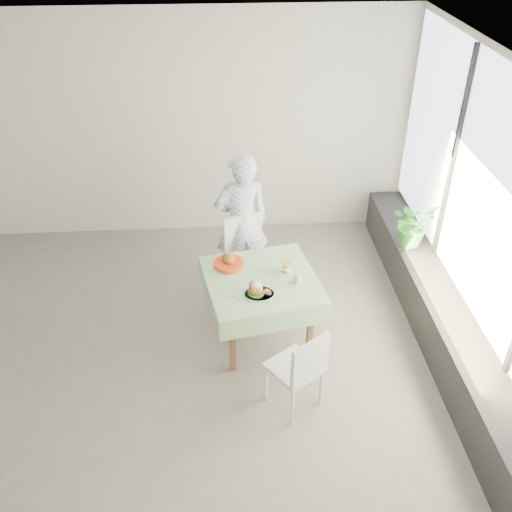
{
  "coord_description": "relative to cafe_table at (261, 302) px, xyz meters",
  "views": [
    {
      "loc": [
        0.67,
        -4.13,
        3.97
      ],
      "look_at": [
        0.97,
        0.31,
        0.97
      ],
      "focal_mm": 40.0,
      "sensor_mm": 36.0,
      "label": 1
    }
  ],
  "objects": [
    {
      "name": "wall_back",
      "position": [
        -1.02,
        2.24,
        0.94
      ],
      "size": [
        6.0,
        0.02,
        2.8
      ],
      "primitive_type": "cube",
      "color": "beige",
      "rests_on": "ground"
    },
    {
      "name": "window_pane",
      "position": [
        1.95,
        -0.26,
        1.19
      ],
      "size": [
        0.01,
        4.8,
        2.18
      ],
      "primitive_type": "cube",
      "color": "#D1E0F9",
      "rests_on": "ground"
    },
    {
      "name": "diner",
      "position": [
        -0.15,
        0.94,
        0.35
      ],
      "size": [
        0.66,
        0.5,
        1.63
      ],
      "primitive_type": "imported",
      "rotation": [
        0.0,
        0.0,
        3.34
      ],
      "color": "#7FA2CB",
      "rests_on": "ground"
    },
    {
      "name": "juice_cup_lemonade",
      "position": [
        0.33,
        -0.09,
        0.34
      ],
      "size": [
        0.09,
        0.09,
        0.25
      ],
      "color": "white",
      "rests_on": "cafe_table"
    },
    {
      "name": "chair_far",
      "position": [
        -0.07,
        0.72,
        -0.17
      ],
      "size": [
        0.58,
        0.58,
        0.94
      ],
      "color": "white",
      "rests_on": "ground"
    },
    {
      "name": "cafe_table",
      "position": [
        0.0,
        0.0,
        0.0
      ],
      "size": [
        1.22,
        1.22,
        0.74
      ],
      "color": "brown",
      "rests_on": "ground"
    },
    {
      "name": "wall_right",
      "position": [
        1.98,
        -0.26,
        0.94
      ],
      "size": [
        0.02,
        5.0,
        2.8
      ],
      "primitive_type": "cube",
      "color": "beige",
      "rests_on": "ground"
    },
    {
      "name": "chair_near",
      "position": [
        0.23,
        -0.9,
        -0.2
      ],
      "size": [
        0.56,
        0.56,
        0.85
      ],
      "color": "white",
      "rests_on": "ground"
    },
    {
      "name": "potted_plant",
      "position": [
        1.74,
        0.88,
        0.3
      ],
      "size": [
        0.6,
        0.56,
        0.53
      ],
      "primitive_type": "imported",
      "rotation": [
        0.0,
        0.0,
        0.39
      ],
      "color": "#2C7025",
      "rests_on": "window_ledge"
    },
    {
      "name": "main_dish",
      "position": [
        -0.06,
        -0.25,
        0.33
      ],
      "size": [
        0.28,
        0.28,
        0.15
      ],
      "color": "white",
      "rests_on": "cafe_table"
    },
    {
      "name": "juice_cup_orange",
      "position": [
        0.25,
        0.1,
        0.34
      ],
      "size": [
        0.09,
        0.09,
        0.25
      ],
      "color": "white",
      "rests_on": "cafe_table"
    },
    {
      "name": "window_ledge",
      "position": [
        1.78,
        -0.26,
        -0.21
      ],
      "size": [
        0.4,
        4.8,
        0.5
      ],
      "primitive_type": "cube",
      "color": "black",
      "rests_on": "ground"
    },
    {
      "name": "second_dish",
      "position": [
        -0.31,
        0.24,
        0.32
      ],
      "size": [
        0.29,
        0.29,
        0.14
      ],
      "color": "#C23A13",
      "rests_on": "cafe_table"
    },
    {
      "name": "floor",
      "position": [
        -1.02,
        -0.26,
        -0.46
      ],
      "size": [
        6.0,
        6.0,
        0.0
      ],
      "primitive_type": "plane",
      "color": "#5E5C59",
      "rests_on": "ground"
    },
    {
      "name": "ceiling",
      "position": [
        -1.02,
        -0.26,
        2.34
      ],
      "size": [
        6.0,
        6.0,
        0.0
      ],
      "primitive_type": "plane",
      "rotation": [
        3.14,
        0.0,
        0.0
      ],
      "color": "white",
      "rests_on": "ground"
    }
  ]
}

